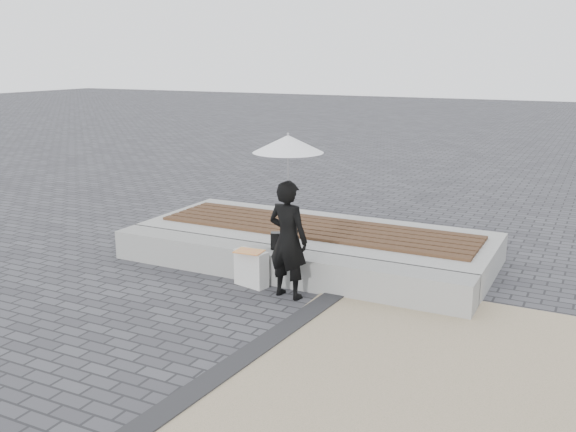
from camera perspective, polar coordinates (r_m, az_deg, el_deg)
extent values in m
plane|color=#48484C|center=(7.04, -7.05, -9.63)|extent=(80.00, 80.00, 0.00)
cube|color=tan|center=(5.60, 19.39, -16.88)|extent=(5.00, 5.00, 0.02)
cube|color=#28282A|center=(6.28, -3.82, -12.41)|extent=(0.61, 5.20, 0.04)
cube|color=gray|center=(8.25, -0.90, -4.43)|extent=(5.00, 0.45, 0.40)
cube|color=#A7A7A2|center=(9.28, 2.55, -2.34)|extent=(5.00, 2.00, 0.40)
imported|color=black|center=(7.55, 0.00, -2.12)|extent=(0.56, 0.41, 1.43)
cylinder|color=#A6A6AB|center=(7.40, 0.00, 2.54)|extent=(0.01, 0.01, 0.82)
cone|color=white|center=(7.32, 0.00, 6.45)|extent=(0.82, 0.82, 0.20)
sphere|color=#A6A6AB|center=(7.30, 0.00, 7.33)|extent=(0.03, 0.03, 0.03)
cube|color=black|center=(8.23, -0.45, -2.22)|extent=(0.33, 0.23, 0.22)
cube|color=silver|center=(8.07, -3.28, -4.67)|extent=(0.47, 0.28, 0.46)
cube|color=red|center=(7.95, -3.48, -3.16)|extent=(0.36, 0.27, 0.01)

